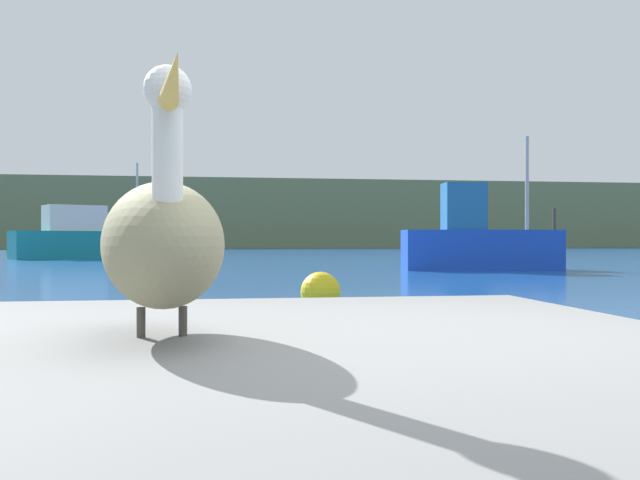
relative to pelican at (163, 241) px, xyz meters
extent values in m
cube|color=#6B7A51|center=(1.09, 80.72, 2.92)|extent=(140.00, 14.94, 7.80)
cube|color=slate|center=(0.00, 0.02, -0.66)|extent=(3.83, 3.03, 0.65)
ellipsoid|color=gray|center=(0.00, 0.02, -0.02)|extent=(0.51, 0.95, 0.43)
cylinder|color=white|center=(0.04, -0.30, 0.22)|extent=(0.09, 0.09, 0.35)
sphere|color=white|center=(0.04, -0.30, 0.44)|extent=(0.14, 0.14, 0.14)
cone|color=gold|center=(0.07, -0.56, 0.41)|extent=(0.11, 0.40, 0.09)
cylinder|color=#4C4742|center=(0.06, 0.07, -0.28)|extent=(0.03, 0.03, 0.10)
cylinder|color=#4C4742|center=(-0.08, 0.05, -0.28)|extent=(0.03, 0.03, 0.10)
cube|color=teal|center=(-6.18, 34.57, -0.28)|extent=(8.07, 5.55, 1.40)
cube|color=silver|center=(-7.03, 34.15, 1.08)|extent=(3.35, 2.87, 1.31)
cylinder|color=#B2B2B2|center=(-4.07, 35.63, 2.27)|extent=(0.12, 0.12, 3.70)
cylinder|color=#3F382D|center=(-2.79, 36.27, 0.77)|extent=(0.10, 0.10, 0.70)
cube|color=blue|center=(8.61, 18.58, -0.34)|extent=(5.11, 1.89, 1.28)
cube|color=#1E6099|center=(8.04, 18.64, 1.06)|extent=(1.39, 1.11, 1.51)
cylinder|color=#B2B2B2|center=(10.10, 18.42, 1.82)|extent=(0.12, 0.12, 3.03)
cylinder|color=#3F382D|center=(10.99, 18.32, 0.65)|extent=(0.10, 0.10, 0.70)
sphere|color=yellow|center=(1.57, 6.74, -0.71)|extent=(0.55, 0.55, 0.55)
camera|label=1|loc=(0.18, -2.34, 0.00)|focal=38.33mm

